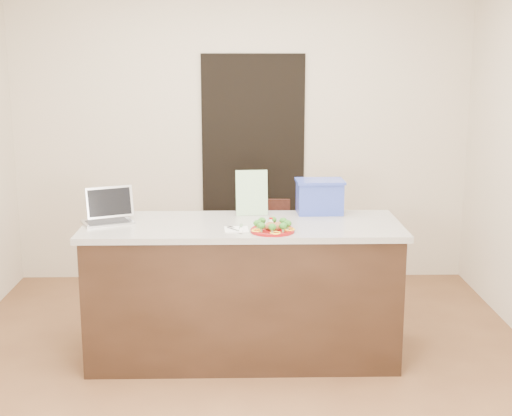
{
  "coord_description": "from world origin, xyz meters",
  "views": [
    {
      "loc": [
        -0.01,
        -4.25,
        2.01
      ],
      "look_at": [
        0.09,
        0.2,
        1.03
      ],
      "focal_mm": 50.0,
      "sensor_mm": 36.0,
      "label": 1
    }
  ],
  "objects_px": {
    "plate": "(272,230)",
    "blue_box": "(320,196)",
    "island": "(243,290)",
    "laptop": "(109,212)",
    "napkin": "(236,229)",
    "chair": "(266,249)",
    "yogurt_bottle": "(271,224)"
  },
  "relations": [
    {
      "from": "plate",
      "to": "blue_box",
      "type": "xyz_separation_m",
      "value": [
        0.35,
        0.52,
        0.11
      ]
    },
    {
      "from": "yogurt_bottle",
      "to": "chair",
      "type": "relative_size",
      "value": 0.08
    },
    {
      "from": "blue_box",
      "to": "chair",
      "type": "distance_m",
      "value": 0.88
    },
    {
      "from": "plate",
      "to": "yogurt_bottle",
      "type": "xyz_separation_m",
      "value": [
        -0.0,
        0.08,
        0.02
      ]
    },
    {
      "from": "blue_box",
      "to": "island",
      "type": "bearing_deg",
      "value": -153.35
    },
    {
      "from": "island",
      "to": "laptop",
      "type": "xyz_separation_m",
      "value": [
        -0.88,
        0.08,
        0.52
      ]
    },
    {
      "from": "plate",
      "to": "island",
      "type": "bearing_deg",
      "value": 128.88
    },
    {
      "from": "island",
      "to": "laptop",
      "type": "bearing_deg",
      "value": 175.12
    },
    {
      "from": "island",
      "to": "chair",
      "type": "relative_size",
      "value": 2.35
    },
    {
      "from": "napkin",
      "to": "blue_box",
      "type": "xyz_separation_m",
      "value": [
        0.57,
        0.46,
        0.12
      ]
    },
    {
      "from": "plate",
      "to": "blue_box",
      "type": "distance_m",
      "value": 0.63
    },
    {
      "from": "plate",
      "to": "napkin",
      "type": "relative_size",
      "value": 1.87
    },
    {
      "from": "yogurt_bottle",
      "to": "blue_box",
      "type": "xyz_separation_m",
      "value": [
        0.35,
        0.44,
        0.09
      ]
    },
    {
      "from": "plate",
      "to": "yogurt_bottle",
      "type": "relative_size",
      "value": 3.86
    },
    {
      "from": "plate",
      "to": "laptop",
      "type": "distance_m",
      "value": 1.11
    },
    {
      "from": "island",
      "to": "plate",
      "type": "distance_m",
      "value": 0.55
    },
    {
      "from": "island",
      "to": "chair",
      "type": "height_order",
      "value": "island"
    },
    {
      "from": "yogurt_bottle",
      "to": "blue_box",
      "type": "distance_m",
      "value": 0.57
    },
    {
      "from": "plate",
      "to": "yogurt_bottle",
      "type": "distance_m",
      "value": 0.08
    },
    {
      "from": "napkin",
      "to": "chair",
      "type": "height_order",
      "value": "napkin"
    },
    {
      "from": "napkin",
      "to": "chair",
      "type": "bearing_deg",
      "value": 78.18
    },
    {
      "from": "blue_box",
      "to": "chair",
      "type": "bearing_deg",
      "value": 118.31
    },
    {
      "from": "island",
      "to": "blue_box",
      "type": "height_order",
      "value": "blue_box"
    },
    {
      "from": "laptop",
      "to": "chair",
      "type": "xyz_separation_m",
      "value": [
        1.06,
        0.81,
        -0.48
      ]
    },
    {
      "from": "island",
      "to": "napkin",
      "type": "distance_m",
      "value": 0.49
    },
    {
      "from": "plate",
      "to": "blue_box",
      "type": "relative_size",
      "value": 0.83
    },
    {
      "from": "chair",
      "to": "napkin",
      "type": "bearing_deg",
      "value": -99.28
    },
    {
      "from": "laptop",
      "to": "yogurt_bottle",
      "type": "bearing_deg",
      "value": -35.73
    },
    {
      "from": "napkin",
      "to": "blue_box",
      "type": "height_order",
      "value": "blue_box"
    },
    {
      "from": "island",
      "to": "napkin",
      "type": "xyz_separation_m",
      "value": [
        -0.04,
        -0.17,
        0.46
      ]
    },
    {
      "from": "yogurt_bottle",
      "to": "chair",
      "type": "distance_m",
      "value": 1.13
    },
    {
      "from": "napkin",
      "to": "laptop",
      "type": "bearing_deg",
      "value": 163.49
    }
  ]
}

